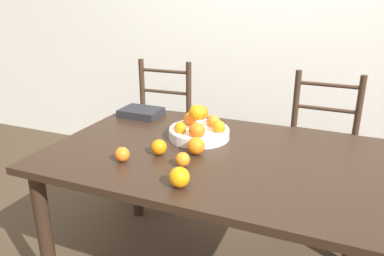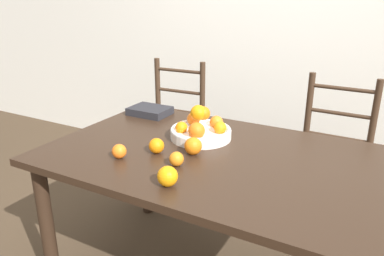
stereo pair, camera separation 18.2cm
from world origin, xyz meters
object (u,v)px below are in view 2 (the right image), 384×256
at_px(fruit_bowl, 201,129).
at_px(chair_left, 171,134).
at_px(orange_loose_2, 119,151).
at_px(book_stack, 150,111).
at_px(orange_loose_1, 176,159).
at_px(orange_loose_3, 193,146).
at_px(orange_loose_0, 157,146).
at_px(orange_loose_4, 168,176).
at_px(chair_right, 330,166).

xyz_separation_m(fruit_bowl, chair_left, (-0.57, 0.62, -0.34)).
height_order(orange_loose_2, book_stack, orange_loose_2).
distance_m(fruit_bowl, orange_loose_1, 0.35).
height_order(fruit_bowl, orange_loose_3, fruit_bowl).
bearing_deg(orange_loose_1, orange_loose_0, 154.29).
height_order(orange_loose_0, orange_loose_2, orange_loose_0).
distance_m(fruit_bowl, orange_loose_2, 0.45).
relative_size(chair_left, book_stack, 4.18).
bearing_deg(orange_loose_0, orange_loose_2, -131.93).
relative_size(fruit_bowl, orange_loose_1, 4.90).
xyz_separation_m(fruit_bowl, orange_loose_4, (0.12, -0.51, -0.01)).
relative_size(fruit_bowl, orange_loose_0, 4.32).
bearing_deg(fruit_bowl, orange_loose_2, -117.93).
bearing_deg(orange_loose_3, chair_right, 58.39).
height_order(orange_loose_1, orange_loose_3, orange_loose_3).
relative_size(orange_loose_1, orange_loose_4, 0.79).
bearing_deg(orange_loose_1, orange_loose_2, -168.34).
bearing_deg(orange_loose_0, chair_left, 118.19).
height_order(fruit_bowl, chair_right, chair_right).
height_order(orange_loose_3, orange_loose_4, orange_loose_3).
distance_m(chair_left, book_stack, 0.53).
bearing_deg(orange_loose_0, orange_loose_4, -48.06).
distance_m(orange_loose_4, chair_left, 1.37).
bearing_deg(orange_loose_2, orange_loose_0, 48.07).
xyz_separation_m(orange_loose_2, chair_right, (0.78, 1.02, -0.32)).
height_order(orange_loose_2, chair_left, chair_left).
height_order(orange_loose_0, orange_loose_4, orange_loose_4).
bearing_deg(chair_right, orange_loose_2, -126.04).
bearing_deg(fruit_bowl, book_stack, 155.92).
bearing_deg(orange_loose_4, fruit_bowl, 103.73).
height_order(orange_loose_1, orange_loose_4, orange_loose_4).
bearing_deg(orange_loose_1, orange_loose_4, -68.74).
distance_m(orange_loose_3, chair_right, 1.02).
xyz_separation_m(orange_loose_3, chair_left, (-0.63, 0.82, -0.33)).
distance_m(orange_loose_1, book_stack, 0.76).
xyz_separation_m(fruit_bowl, book_stack, (-0.46, 0.21, -0.03)).
relative_size(fruit_bowl, book_stack, 1.31).
bearing_deg(chair_left, orange_loose_1, -59.46).
relative_size(orange_loose_1, orange_loose_2, 0.97).
relative_size(orange_loose_2, book_stack, 0.28).
height_order(orange_loose_2, orange_loose_4, orange_loose_4).
bearing_deg(orange_loose_3, fruit_bowl, 107.56).
bearing_deg(book_stack, fruit_bowl, -24.08).
distance_m(orange_loose_0, orange_loose_4, 0.33).
distance_m(chair_right, book_stack, 1.15).
height_order(fruit_bowl, book_stack, fruit_bowl).
bearing_deg(orange_loose_0, orange_loose_3, 24.00).
bearing_deg(chair_left, fruit_bowl, -50.09).
xyz_separation_m(orange_loose_0, chair_left, (-0.48, 0.89, -0.33)).
bearing_deg(orange_loose_3, orange_loose_4, -78.75).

